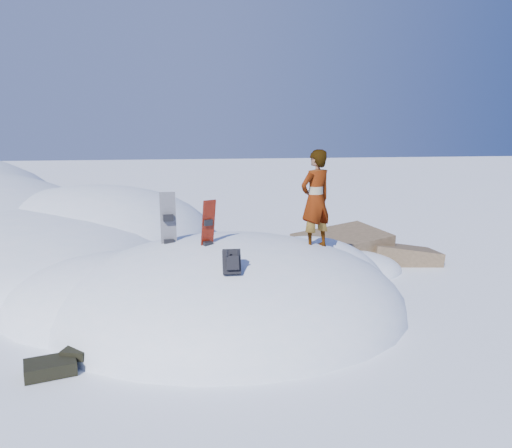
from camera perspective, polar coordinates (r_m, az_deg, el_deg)
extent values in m
plane|color=white|center=(10.05, -2.93, -9.90)|extent=(120.00, 120.00, 0.00)
ellipsoid|color=white|center=(10.05, -2.93, -9.90)|extent=(7.00, 6.00, 3.00)
ellipsoid|color=white|center=(10.56, -15.47, -9.25)|extent=(4.40, 4.00, 2.20)
ellipsoid|color=white|center=(11.16, 5.75, -7.86)|extent=(3.60, 3.20, 2.50)
ellipsoid|color=white|center=(17.33, -18.09, -1.76)|extent=(8.00, 8.00, 3.60)
cube|color=brown|center=(14.06, 9.75, -3.71)|extent=(2.82, 2.41, 1.62)
cube|color=brown|center=(14.40, 16.27, -4.47)|extent=(2.16, 1.80, 1.33)
cube|color=brown|center=(15.38, 10.25, -2.89)|extent=(2.08, 2.01, 1.10)
ellipsoid|color=white|center=(13.04, 9.64, -5.27)|extent=(3.20, 2.40, 1.00)
cube|color=#B11E09|center=(9.16, -5.56, -1.44)|extent=(0.33, 0.31, 1.37)
cube|color=black|center=(9.06, -5.56, 0.20)|extent=(0.20, 0.17, 0.12)
cube|color=black|center=(9.14, -5.51, -2.35)|extent=(0.20, 0.17, 0.12)
cube|color=black|center=(9.71, -9.94, -1.11)|extent=(0.31, 0.17, 1.60)
cube|color=black|center=(9.59, -10.00, 0.70)|extent=(0.20, 0.13, 0.14)
cube|color=black|center=(9.68, -9.91, -2.11)|extent=(0.20, 0.13, 0.14)
cube|color=black|center=(8.07, -2.81, -4.38)|extent=(0.31, 0.36, 0.45)
cube|color=black|center=(7.94, -2.68, -4.48)|extent=(0.21, 0.18, 0.24)
cylinder|color=black|center=(7.92, -3.35, -3.85)|extent=(0.03, 0.16, 0.30)
cylinder|color=black|center=(7.95, -2.06, -3.80)|extent=(0.03, 0.16, 0.30)
cube|color=black|center=(8.14, -22.46, -14.88)|extent=(0.81, 0.65, 0.20)
cube|color=black|center=(8.24, -19.91, -13.73)|extent=(0.45, 0.39, 0.13)
imported|color=slate|center=(9.78, 6.83, 2.80)|extent=(0.84, 0.72, 1.94)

